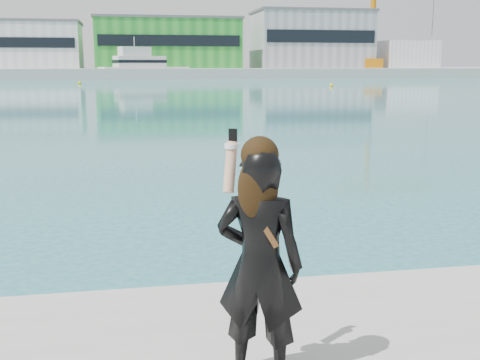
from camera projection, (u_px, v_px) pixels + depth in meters
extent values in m
cube|color=#9E9E99|center=(130.00, 73.00, 130.34)|extent=(320.00, 40.00, 2.00)
cube|color=silver|center=(21.00, 46.00, 123.38)|extent=(24.00, 15.00, 9.00)
cube|color=black|center=(14.00, 42.00, 115.96)|extent=(22.80, 0.20, 1.98)
cube|color=#59595B|center=(19.00, 22.00, 122.47)|extent=(24.48, 15.30, 0.50)
cube|color=#208329|center=(167.00, 44.00, 128.71)|extent=(30.00, 16.00, 10.00)
cube|color=black|center=(170.00, 40.00, 120.80)|extent=(28.50, 0.20, 2.20)
cube|color=#59595B|center=(167.00, 19.00, 127.71)|extent=(30.60, 16.32, 0.50)
cube|color=gray|center=(311.00, 41.00, 134.32)|extent=(25.00, 15.00, 12.00)
cube|color=black|center=(322.00, 36.00, 126.87)|extent=(23.75, 0.20, 2.64)
cube|color=#59595B|center=(311.00, 12.00, 133.13)|extent=(25.50, 15.30, 0.50)
cube|color=silver|center=(406.00, 54.00, 136.94)|extent=(12.00, 10.00, 6.00)
cube|color=orange|center=(371.00, 63.00, 131.65)|extent=(4.00, 4.00, 2.00)
cylinder|color=orange|center=(373.00, 7.00, 129.37)|extent=(1.20, 1.20, 22.00)
cylinder|color=silver|center=(237.00, 49.00, 124.68)|extent=(0.16, 0.16, 8.00)
cube|color=red|center=(240.00, 32.00, 124.15)|extent=(1.20, 0.04, 0.80)
cube|color=silver|center=(145.00, 73.00, 117.49)|extent=(17.82, 9.88, 2.29)
cube|color=silver|center=(140.00, 61.00, 116.62)|extent=(10.32, 6.78, 2.10)
cube|color=silver|center=(134.00, 51.00, 115.81)|extent=(6.45, 4.87, 1.72)
cube|color=black|center=(140.00, 61.00, 116.62)|extent=(10.53, 6.93, 0.57)
cylinder|color=silver|center=(134.00, 42.00, 115.46)|extent=(0.15, 0.15, 1.91)
sphere|color=yellow|center=(331.00, 86.00, 78.36)|extent=(0.50, 0.50, 0.50)
sphere|color=yellow|center=(80.00, 84.00, 87.66)|extent=(0.50, 0.50, 0.50)
imported|color=black|center=(260.00, 266.00, 3.95)|extent=(0.68, 0.58, 1.59)
sphere|color=black|center=(260.00, 155.00, 3.79)|extent=(0.24, 0.24, 0.24)
ellipsoid|color=black|center=(258.00, 188.00, 3.78)|extent=(0.26, 0.14, 0.42)
cylinder|color=tan|center=(230.00, 167.00, 3.97)|extent=(0.14, 0.20, 0.34)
cylinder|color=white|center=(232.00, 146.00, 3.99)|extent=(0.10, 0.10, 0.03)
cube|color=black|center=(233.00, 137.00, 4.01)|extent=(0.06, 0.03, 0.12)
cube|color=#4C2D14|center=(262.00, 223.00, 3.80)|extent=(0.21, 0.10, 0.32)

